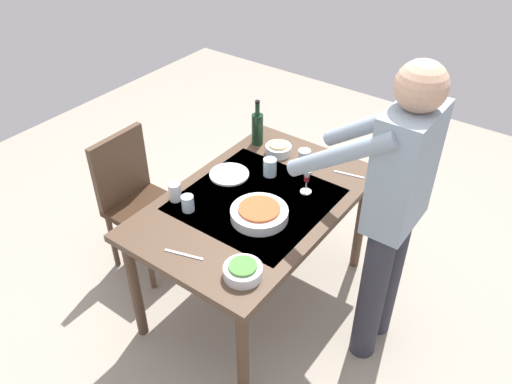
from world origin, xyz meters
name	(u,v)px	position (x,y,z in m)	size (l,w,h in m)	color
ground_plane	(256,295)	(0.00, 0.00, 0.00)	(6.00, 6.00, 0.00)	#9E9384
dining_table	(256,212)	(0.00, 0.00, 0.68)	(1.37, 0.88, 0.77)	#4C3828
chair_near	(135,195)	(0.16, -0.82, 0.53)	(0.40, 0.40, 0.91)	#352114
person_server	(393,206)	(-0.13, 0.70, 0.96)	(0.42, 0.61, 1.69)	#2D2D38
wine_bottle	(257,128)	(-0.48, -0.34, 0.88)	(0.07, 0.07, 0.30)	black
wine_glass_left	(307,177)	(-0.22, 0.18, 0.87)	(0.07, 0.07, 0.15)	white
water_cup_near_left	(188,203)	(0.29, -0.23, 0.81)	(0.07, 0.07, 0.09)	silver
water_cup_near_right	(175,192)	(0.26, -0.35, 0.82)	(0.07, 0.07, 0.10)	silver
water_cup_far_left	(270,167)	(-0.24, -0.07, 0.82)	(0.08, 0.08, 0.10)	silver
water_cup_far_right	(304,158)	(-0.43, 0.03, 0.82)	(0.07, 0.07, 0.11)	silver
serving_bowl_pasta	(259,213)	(0.12, 0.11, 0.80)	(0.30, 0.30, 0.07)	silver
side_bowl_salad	(243,271)	(0.49, 0.29, 0.80)	(0.18, 0.18, 0.07)	silver
side_bowl_bread	(278,149)	(-0.46, -0.16, 0.80)	(0.16, 0.16, 0.07)	silver
dinner_plate_near	(229,174)	(-0.09, -0.26, 0.77)	(0.23, 0.23, 0.01)	silver
table_knife	(184,255)	(0.55, -0.02, 0.77)	(0.01, 0.20, 0.01)	silver
table_fork	(349,175)	(-0.51, 0.30, 0.77)	(0.01, 0.18, 0.01)	silver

